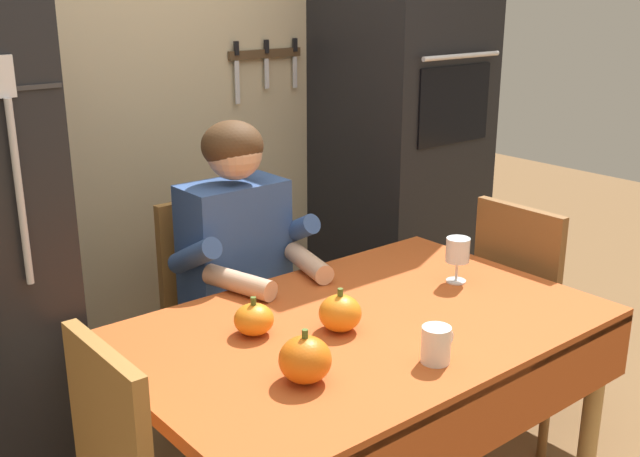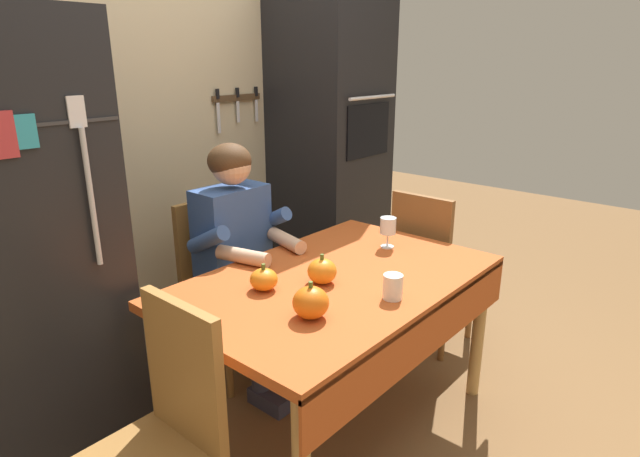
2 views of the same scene
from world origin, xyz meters
The scene contains 14 objects.
ground_plane centered at (0.00, 0.00, 0.00)m, with size 10.00×10.00×0.00m, color brown.
back_wall_assembly centered at (0.05, 1.35, 1.30)m, with size 3.70×0.13×2.60m.
refrigerator centered at (-0.95, 0.96, 0.90)m, with size 0.68×0.71×1.80m.
wall_oven centered at (1.05, 1.00, 1.05)m, with size 0.60×0.64×2.10m.
dining_table centered at (0.00, 0.08, 0.66)m, with size 1.40×0.90×0.74m.
chair_behind_person centered at (-0.01, 0.87, 0.51)m, with size 0.40×0.40×0.93m.
seated_person centered at (-0.01, 0.68, 0.74)m, with size 0.47×0.55×1.25m.
chair_left_side centered at (-0.90, 0.06, 0.51)m, with size 0.40×0.40×0.93m.
chair_right_side centered at (0.90, 0.15, 0.51)m, with size 0.40×0.40×0.93m.
coffee_mug centered at (-0.02, -0.20, 0.79)m, with size 0.10×0.08×0.10m.
wine_glass centered at (0.45, 0.14, 0.85)m, with size 0.08×0.08×0.15m.
pumpkin_large centered at (-0.29, 0.23, 0.78)m, with size 0.11×0.11×0.11m.
pumpkin_medium centered at (-0.08, 0.10, 0.79)m, with size 0.12×0.12×0.13m.
pumpkin_small centered at (-0.34, -0.07, 0.80)m, with size 0.13×0.13×0.14m.
Camera 2 is at (-1.60, -1.20, 1.63)m, focal length 29.55 mm.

